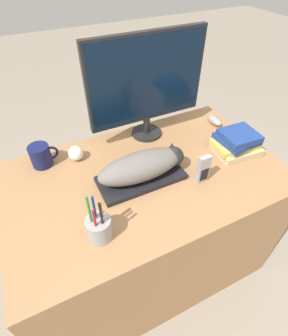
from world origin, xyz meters
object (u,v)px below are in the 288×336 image
Objects in this scene: cat at (145,165)px; book_stack at (237,143)px; monitor at (147,82)px; computer_mouse at (215,120)px; baseball at (76,153)px; phone at (203,169)px; keyboard at (141,178)px; pen_cup at (99,228)px; coffee_mug at (41,156)px.

cat reaches higher than book_stack.
computer_mouse is (0.40, -0.08, -0.28)m from monitor.
baseball is 0.52× the size of phone.
cat is at bearing -118.33° from monitor.
keyboard is 0.33m from pen_cup.
baseball is at bearing 139.39° from phone.
pen_cup is at bearing -131.32° from monitor.
coffee_mug is at bearing 175.49° from computer_mouse.
book_stack is at bearing -45.63° from monitor.
cat is 5.58× the size of baseball.
pen_cup is at bearing -171.58° from phone.
coffee_mug is 0.51m from pen_cup.
computer_mouse is at bearing 21.26° from keyboard.
keyboard is 2.77× the size of phone.
book_stack is (0.88, -0.33, 0.00)m from coffee_mug.
monitor is (0.18, 0.30, 0.29)m from keyboard.
pen_cup is 3.08× the size of baseball.
baseball is (0.15, -0.03, -0.02)m from coffee_mug.
baseball is at bearing 131.36° from cat.
monitor reaches higher than computer_mouse.
monitor is at bearing 168.76° from computer_mouse.
pen_cup is (0.11, -0.50, -0.00)m from coffee_mug.
cat is 0.25m from phone.
keyboard is at bearing 176.62° from book_stack.
keyboard is 0.35m from baseball.
keyboard is 1.72× the size of pen_cup.
phone is (0.22, -0.12, -0.01)m from cat.
monitor reaches higher than baseball.
book_stack is (0.51, -0.03, 0.04)m from keyboard.
book_stack reaches higher than keyboard.
coffee_mug is 0.55× the size of book_stack.
book_stack is (0.49, -0.03, -0.03)m from cat.
coffee_mug is 0.95× the size of phone.
book_stack is at bearing -20.59° from coffee_mug.
book_stack is at bearing 12.28° from pen_cup.
keyboard is at bearing 37.26° from pen_cup.
book_stack is (0.73, -0.30, 0.02)m from baseball.
phone is at bearing -82.45° from monitor.
coffee_mug is at bearing 102.62° from pen_cup.
book_stack reaches higher than computer_mouse.
pen_cup is at bearing -142.74° from keyboard.
pen_cup is at bearing -167.72° from book_stack.
phone is at bearing -27.42° from keyboard.
computer_mouse is at bearing 74.59° from book_stack.
monitor reaches higher than pen_cup.
cat reaches higher than coffee_mug.
phone reaches higher than baseball.
keyboard is at bearing -120.83° from monitor.
coffee_mug is (-0.55, -0.00, -0.25)m from monitor.
coffee_mug is at bearing 145.16° from phone.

